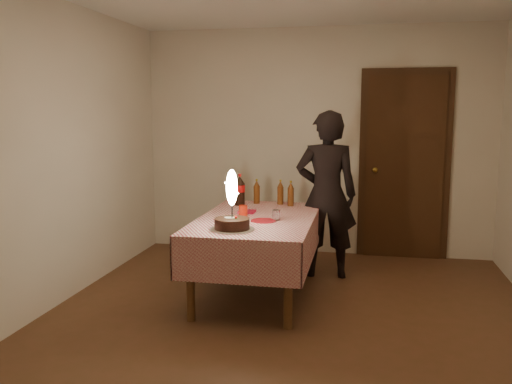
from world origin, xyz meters
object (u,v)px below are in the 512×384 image
at_px(dining_table, 257,228).
at_px(red_cup, 243,211).
at_px(amber_bottle_mid, 280,193).
at_px(cola_bottle, 240,190).
at_px(photographer, 326,194).
at_px(clear_cup, 276,215).
at_px(amber_bottle_right, 291,194).
at_px(birthday_cake, 232,215).
at_px(red_plate, 263,221).
at_px(amber_bottle_left, 257,192).

distance_m(dining_table, red_cup, 0.20).
bearing_deg(amber_bottle_mid, cola_bottle, -161.89).
relative_size(cola_bottle, photographer, 0.19).
relative_size(clear_cup, cola_bottle, 0.28).
xyz_separation_m(dining_table, photographer, (0.57, 0.67, 0.22)).
xyz_separation_m(dining_table, cola_bottle, (-0.29, 0.58, 0.25)).
relative_size(amber_bottle_right, photographer, 0.15).
relative_size(birthday_cake, red_plate, 2.21).
bearing_deg(photographer, red_plate, -120.22).
distance_m(red_plate, red_cup, 0.28).
distance_m(birthday_cake, clear_cup, 0.53).
bearing_deg(amber_bottle_left, red_cup, -88.77).
relative_size(red_plate, amber_bottle_right, 0.86).
xyz_separation_m(dining_table, red_cup, (-0.13, 0.01, 0.15)).
bearing_deg(red_cup, photographer, 43.34).
height_order(amber_bottle_right, photographer, photographer).
bearing_deg(amber_bottle_left, photographer, -3.06).
height_order(red_plate, amber_bottle_mid, amber_bottle_mid).
distance_m(clear_cup, photographer, 0.86).
relative_size(red_plate, red_cup, 2.20).
xyz_separation_m(cola_bottle, amber_bottle_left, (0.15, 0.13, -0.03)).
distance_m(red_cup, amber_bottle_left, 0.70).
relative_size(clear_cup, amber_bottle_left, 0.35).
bearing_deg(red_cup, amber_bottle_mid, 71.58).
bearing_deg(birthday_cake, amber_bottle_left, 92.19).
xyz_separation_m(red_plate, amber_bottle_left, (-0.23, 0.87, 0.11)).
distance_m(red_plate, photographer, 0.97).
height_order(red_cup, amber_bottle_left, amber_bottle_left).
bearing_deg(photographer, amber_bottle_mid, 175.63).
height_order(amber_bottle_left, amber_bottle_right, same).
relative_size(amber_bottle_right, amber_bottle_mid, 1.00).
bearing_deg(cola_bottle, clear_cup, -54.40).
bearing_deg(amber_bottle_left, birthday_cake, -87.81).
relative_size(amber_bottle_left, amber_bottle_right, 1.00).
height_order(red_plate, clear_cup, clear_cup).
relative_size(dining_table, amber_bottle_mid, 6.75).
distance_m(dining_table, amber_bottle_right, 0.71).
xyz_separation_m(amber_bottle_mid, photographer, (0.47, -0.04, 0.00)).
height_order(cola_bottle, amber_bottle_left, cola_bottle).
relative_size(red_plate, photographer, 0.13).
bearing_deg(birthday_cake, photographer, 61.10).
xyz_separation_m(cola_bottle, amber_bottle_right, (0.51, 0.06, -0.03)).
bearing_deg(dining_table, red_cup, 175.32).
xyz_separation_m(clear_cup, amber_bottle_mid, (-0.09, 0.80, 0.07)).
distance_m(red_cup, photographer, 0.97).
distance_m(cola_bottle, amber_bottle_left, 0.20).
height_order(red_plate, amber_bottle_left, amber_bottle_left).
distance_m(amber_bottle_right, amber_bottle_mid, 0.13).
bearing_deg(dining_table, amber_bottle_left, 101.61).
relative_size(red_plate, clear_cup, 2.44).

